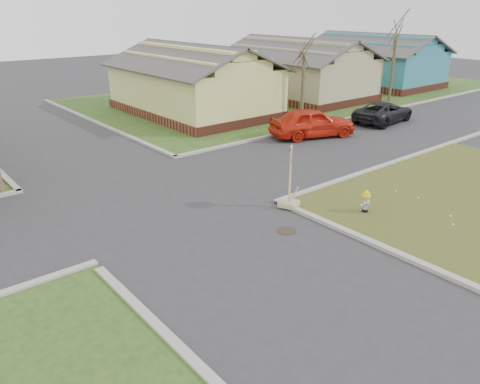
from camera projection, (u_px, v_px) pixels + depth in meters
ground at (224, 246)px, 14.36m from camera, size 120.00×120.00×0.00m
verge_far_right at (300, 92)px, 40.24m from camera, size 37.00×19.00×0.05m
curbs at (145, 198)px, 17.96m from camera, size 80.00×40.00×0.12m
manhole at (287, 231)px, 15.29m from camera, size 0.64×0.64×0.01m
side_house_yellow at (193, 81)px, 31.31m from camera, size 7.60×11.60×4.70m
side_house_tan at (298, 69)px, 37.18m from camera, size 7.60×11.60×4.70m
side_house_teal at (374, 61)px, 43.05m from camera, size 7.60×11.60×4.70m
tree_mid_right at (303, 87)px, 29.14m from camera, size 0.22×0.22×4.20m
tree_far_right at (392, 70)px, 35.12m from camera, size 0.22×0.22×4.76m
fire_hydrant at (366, 200)px, 16.45m from camera, size 0.30×0.30×0.82m
stop_sign at (289, 193)px, 16.91m from camera, size 0.66×0.64×2.32m
red_sedan at (312, 122)px, 26.07m from camera, size 5.16×3.44×1.63m
dark_pickup at (384, 112)px, 29.46m from camera, size 4.88×2.67×1.29m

